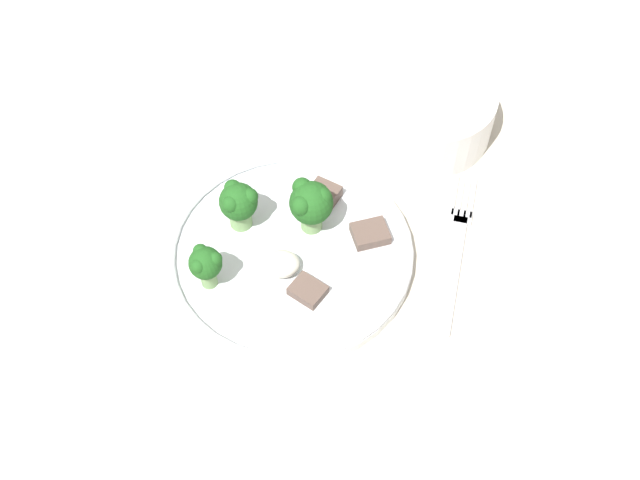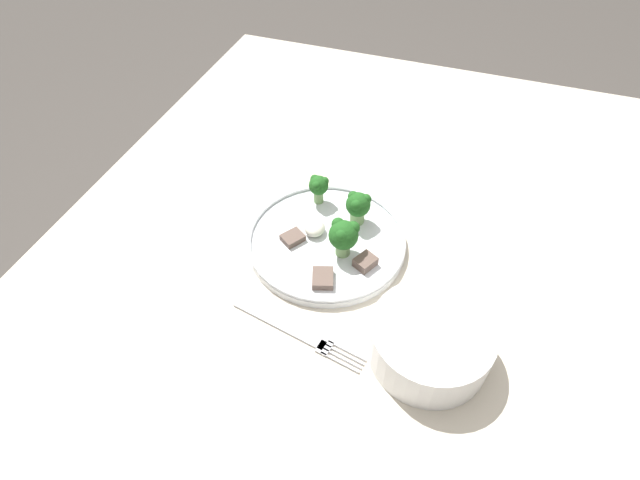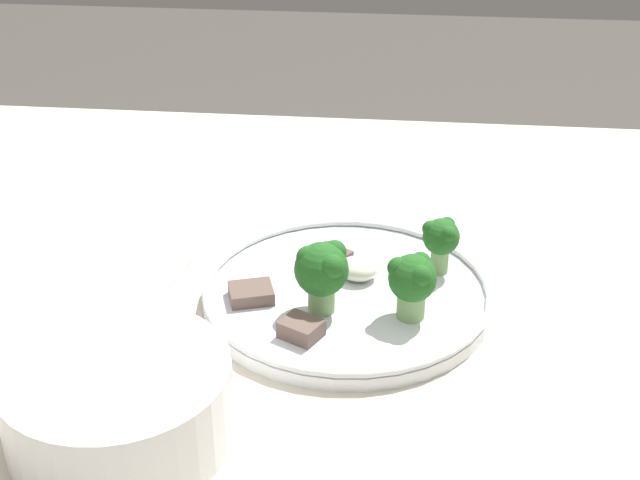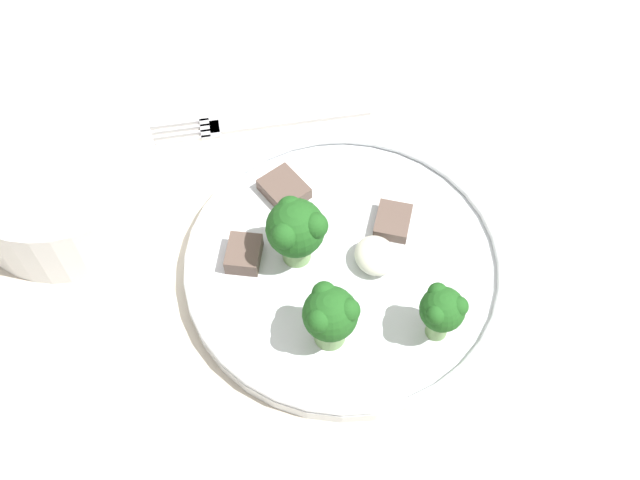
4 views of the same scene
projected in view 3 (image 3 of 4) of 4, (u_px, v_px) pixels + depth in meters
table at (313, 452)px, 0.75m from camera, size 1.34×1.10×0.76m
dinner_plate at (347, 294)px, 0.79m from camera, size 0.26×0.26×0.02m
fork at (153, 297)px, 0.80m from camera, size 0.06×0.21×0.00m
cream_bowl at (119, 404)px, 0.62m from camera, size 0.16×0.16×0.06m
broccoli_floret_near_rim_left at (325, 270)px, 0.74m from camera, size 0.05×0.05×0.06m
broccoli_floret_center_left at (441, 238)px, 0.80m from camera, size 0.03×0.03×0.05m
broccoli_floret_back_left at (412, 280)px, 0.73m from camera, size 0.04×0.04×0.06m
meat_slice_front_slice at (251, 293)px, 0.77m from camera, size 0.05×0.04×0.01m
meat_slice_middle_slice at (328, 256)px, 0.83m from camera, size 0.04×0.04×0.01m
meat_slice_rear_slice at (301, 329)px, 0.72m from camera, size 0.04×0.04×0.01m
sauce_dollop at (358, 269)px, 0.80m from camera, size 0.04×0.03×0.02m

